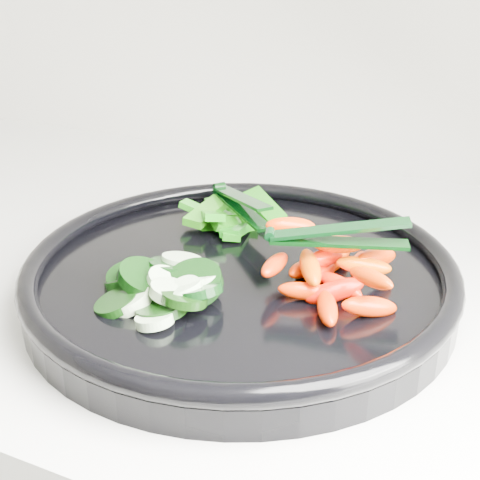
% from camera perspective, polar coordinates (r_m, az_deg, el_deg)
% --- Properties ---
extents(veggie_tray, '(0.38, 0.38, 0.04)m').
position_cam_1_polar(veggie_tray, '(0.58, 0.00, -3.08)').
color(veggie_tray, black).
rests_on(veggie_tray, counter).
extents(cucumber_pile, '(0.12, 0.12, 0.04)m').
position_cam_1_polar(cucumber_pile, '(0.55, -6.78, -3.66)').
color(cucumber_pile, black).
rests_on(cucumber_pile, veggie_tray).
extents(carrot_pile, '(0.13, 0.13, 0.05)m').
position_cam_1_polar(carrot_pile, '(0.55, 7.88, -2.61)').
color(carrot_pile, '#EB1000').
rests_on(carrot_pile, veggie_tray).
extents(pepper_pile, '(0.11, 0.10, 0.04)m').
position_cam_1_polar(pepper_pile, '(0.67, -0.95, 1.97)').
color(pepper_pile, '#18700A').
rests_on(pepper_pile, veggie_tray).
extents(tong_carrot, '(0.11, 0.05, 0.02)m').
position_cam_1_polar(tong_carrot, '(0.53, 8.07, 0.39)').
color(tong_carrot, black).
rests_on(tong_carrot, carrot_pile).
extents(tong_pepper, '(0.10, 0.09, 0.02)m').
position_cam_1_polar(tong_pepper, '(0.66, -0.05, 3.25)').
color(tong_pepper, black).
rests_on(tong_pepper, pepper_pile).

